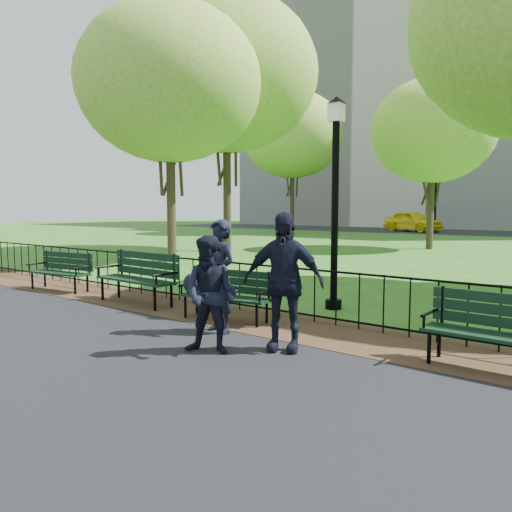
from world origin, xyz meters
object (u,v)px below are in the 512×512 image
Objects in this scene: tree_far_w at (293,135)px; person_right at (283,282)px; park_bench_left_a at (140,272)px; park_bench_left_b at (62,267)px; tree_mid_w at (226,74)px; person_mid at (211,295)px; park_bench_main at (216,288)px; park_bench_right_a at (504,324)px; person_left at (220,276)px; taxi at (412,221)px; tree_far_c at (433,131)px; tree_near_w at (169,83)px; lamppost at (335,195)px.

tree_far_w is 31.59m from person_right.
park_bench_left_b is (-2.63, -0.08, -0.09)m from park_bench_left_a.
tree_mid_w is at bearing 125.29° from park_bench_left_a.
tree_mid_w is at bearing 106.46° from person_mid.
person_mid reaches higher than park_bench_left_a.
tree_mid_w reaches higher than park_bench_left_b.
tree_mid_w reaches higher than park_bench_main.
park_bench_right_a is 1.02× the size of person_left.
park_bench_main is at bearing 149.39° from person_left.
person_right is at bearing -159.91° from park_bench_right_a.
person_left reaches higher than taxi.
tree_far_w is 6.79× the size of person_mid.
person_left is (0.64, -0.62, 0.32)m from park_bench_main.
person_mid is at bearing -79.50° from tree_far_c.
tree_far_w reaches higher than person_left.
taxi is (-3.98, 32.42, 0.29)m from park_bench_left_b.
tree_far_c reaches higher than taxi.
person_left is at bearing -38.66° from tree_near_w.
park_bench_main is at bearing 134.61° from person_right.
park_bench_left_a is at bearing -147.26° from taxi.
park_bench_left_a is at bearing 168.66° from park_bench_main.
tree_near_w is 0.81× the size of tree_mid_w.
tree_far_w is at bearing 147.99° from tree_far_c.
person_mid is (-3.15, -1.53, 0.22)m from park_bench_right_a.
person_left reaches higher than park_bench_main.
park_bench_right_a is 3.51m from person_mid.
tree_far_w is at bearing 105.07° from park_bench_left_b.
park_bench_left_a is 2.64m from park_bench_left_b.
park_bench_left_b is 1.01× the size of person_left.
taxi is at bearing 119.04° from person_left.
person_left is at bearing -12.75° from park_bench_left_a.
person_right is (0.82, -2.85, -1.20)m from lamppost.
park_bench_left_b is 8.54m from tree_near_w.
park_bench_left_a is 1.28× the size of person_mid.
park_bench_right_a is 14.43m from tree_near_w.
park_bench_main is 1.99m from person_mid.
tree_far_w reaches higher than person_mid.
person_left is at bearing -81.05° from tree_far_c.
park_bench_left_a is 0.19× the size of tree_far_w.
lamppost reaches higher than park_bench_right_a.
park_bench_left_a is 0.22× the size of tree_near_w.
tree_far_c reaches higher than person_right.
lamppost is 0.81× the size of taxi.
person_right is (4.05, -17.64, -4.42)m from tree_far_c.
park_bench_right_a is at bearing -38.00° from tree_mid_w.
taxi reaches higher than park_bench_left_a.
person_right is at bearing -73.93° from lamppost.
park_bench_main is 17.62m from tree_far_c.
tree_far_c reaches higher than lamppost.
taxi is at bearing 103.80° from park_bench_left_a.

